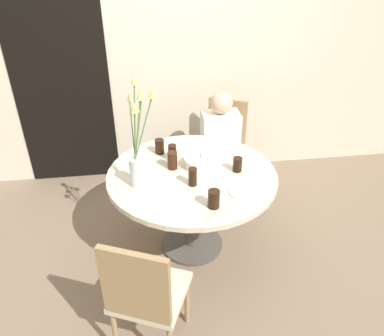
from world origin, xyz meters
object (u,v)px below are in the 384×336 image
(side_plate, at_px, (243,191))
(drink_glass_1, at_px, (214,199))
(drink_glass_0, at_px, (237,164))
(drink_glass_4, at_px, (172,160))
(flower_vase, at_px, (138,148))
(drink_glass_5, at_px, (160,146))
(person_boy, at_px, (220,149))
(drink_glass_3, at_px, (193,177))
(chair_left_flank, at_px, (224,141))
(birthday_cake, at_px, (201,162))
(drink_glass_2, at_px, (172,153))
(chair_far_back, at_px, (145,293))

(side_plate, bearing_deg, drink_glass_1, -149.84)
(drink_glass_0, height_order, drink_glass_4, drink_glass_4)
(flower_vase, bearing_deg, drink_glass_4, 38.09)
(side_plate, bearing_deg, drink_glass_5, 129.83)
(drink_glass_0, xyz_separation_m, drink_glass_1, (-0.26, -0.41, 0.01))
(drink_glass_4, bearing_deg, person_boy, 51.95)
(drink_glass_1, xyz_separation_m, drink_glass_3, (-0.10, 0.27, 0.01))
(side_plate, bearing_deg, chair_left_flank, 83.80)
(birthday_cake, distance_m, drink_glass_4, 0.22)
(birthday_cake, xyz_separation_m, drink_glass_2, (-0.20, 0.13, 0.03))
(drink_glass_1, height_order, drink_glass_3, drink_glass_3)
(drink_glass_4, distance_m, drink_glass_5, 0.26)
(chair_far_back, distance_m, person_boy, 1.78)
(chair_left_flank, bearing_deg, person_boy, -90.00)
(side_plate, xyz_separation_m, drink_glass_0, (0.03, 0.28, 0.05))
(drink_glass_1, height_order, drink_glass_5, drink_glass_1)
(drink_glass_1, bearing_deg, birthday_cake, 90.28)
(birthday_cake, xyz_separation_m, drink_glass_0, (0.26, -0.10, 0.02))
(chair_left_flank, bearing_deg, drink_glass_5, -114.08)
(chair_left_flank, xyz_separation_m, birthday_cake, (-0.36, -0.78, 0.24))
(chair_far_back, relative_size, side_plate, 4.39)
(birthday_cake, bearing_deg, drink_glass_3, -111.42)
(birthday_cake, xyz_separation_m, drink_glass_1, (0.00, -0.51, 0.02))
(flower_vase, xyz_separation_m, side_plate, (0.69, -0.19, -0.29))
(drink_glass_4, bearing_deg, drink_glass_3, -64.21)
(person_boy, bearing_deg, drink_glass_3, -113.42)
(drink_glass_0, height_order, drink_glass_3, drink_glass_3)
(chair_far_back, xyz_separation_m, drink_glass_5, (0.17, 1.22, 0.27))
(drink_glass_4, bearing_deg, flower_vase, -141.91)
(chair_far_back, bearing_deg, chair_left_flank, -91.52)
(flower_vase, xyz_separation_m, drink_glass_0, (0.72, 0.09, -0.24))
(chair_far_back, relative_size, drink_glass_5, 7.54)
(chair_left_flank, relative_size, chair_far_back, 1.00)
(chair_left_flank, xyz_separation_m, drink_glass_4, (-0.57, -0.78, 0.28))
(chair_left_flank, xyz_separation_m, person_boy, (-0.07, -0.14, -0.01))
(drink_glass_5, relative_size, person_boy, 0.11)
(drink_glass_1, xyz_separation_m, drink_glass_2, (-0.20, 0.64, 0.00))
(chair_left_flank, bearing_deg, drink_glass_1, -78.62)
(birthday_cake, bearing_deg, flower_vase, -157.41)
(chair_far_back, xyz_separation_m, drink_glass_4, (0.25, 0.97, 0.28))
(chair_left_flank, height_order, chair_far_back, same)
(flower_vase, relative_size, drink_glass_2, 5.90)
(birthday_cake, bearing_deg, chair_left_flank, 65.36)
(flower_vase, bearing_deg, chair_far_back, -90.72)
(chair_far_back, distance_m, drink_glass_0, 1.16)
(flower_vase, xyz_separation_m, drink_glass_2, (0.26, 0.32, -0.23))
(drink_glass_5, distance_m, person_boy, 0.75)
(chair_far_back, height_order, drink_glass_2, chair_far_back)
(person_boy, bearing_deg, drink_glass_5, -146.19)
(flower_vase, relative_size, drink_glass_3, 5.79)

